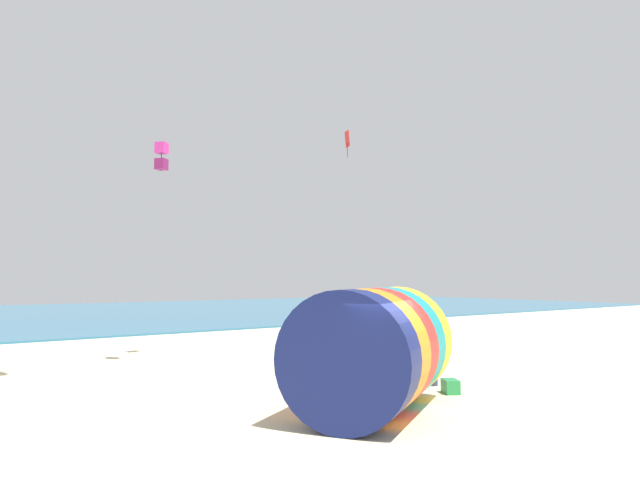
{
  "coord_description": "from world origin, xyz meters",
  "views": [
    {
      "loc": [
        -8.07,
        -8.69,
        2.97
      ],
      "look_at": [
        0.63,
        2.87,
        3.95
      ],
      "focal_mm": 32.0,
      "sensor_mm": 36.0,
      "label": 1
    }
  ],
  "objects_px": {
    "giant_inflatable_tube": "(374,350)",
    "kite_handler": "(433,354)",
    "kite_magenta_box": "(162,156)",
    "kite_red_diamond": "(347,140)",
    "cooler_box": "(450,386)"
  },
  "relations": [
    {
      "from": "kite_magenta_box",
      "to": "cooler_box",
      "type": "distance_m",
      "value": 12.31
    },
    {
      "from": "kite_handler",
      "to": "cooler_box",
      "type": "relative_size",
      "value": 3.23
    },
    {
      "from": "kite_red_diamond",
      "to": "cooler_box",
      "type": "relative_size",
      "value": 2.42
    },
    {
      "from": "kite_magenta_box",
      "to": "kite_red_diamond",
      "type": "bearing_deg",
      "value": 6.89
    },
    {
      "from": "kite_red_diamond",
      "to": "kite_magenta_box",
      "type": "bearing_deg",
      "value": -173.11
    },
    {
      "from": "giant_inflatable_tube",
      "to": "cooler_box",
      "type": "xyz_separation_m",
      "value": [
        2.97,
        0.35,
        -1.2
      ]
    },
    {
      "from": "kite_red_diamond",
      "to": "kite_handler",
      "type": "bearing_deg",
      "value": -116.5
    },
    {
      "from": "kite_handler",
      "to": "kite_magenta_box",
      "type": "distance_m",
      "value": 11.38
    },
    {
      "from": "kite_handler",
      "to": "cooler_box",
      "type": "bearing_deg",
      "value": -115.33
    },
    {
      "from": "cooler_box",
      "to": "kite_red_diamond",
      "type": "bearing_deg",
      "value": 63.62
    },
    {
      "from": "giant_inflatable_tube",
      "to": "kite_handler",
      "type": "bearing_deg",
      "value": 21.42
    },
    {
      "from": "kite_handler",
      "to": "cooler_box",
      "type": "distance_m",
      "value": 1.3
    },
    {
      "from": "kite_magenta_box",
      "to": "giant_inflatable_tube",
      "type": "bearing_deg",
      "value": -82.01
    },
    {
      "from": "giant_inflatable_tube",
      "to": "kite_handler",
      "type": "xyz_separation_m",
      "value": [
        3.45,
        1.35,
        -0.52
      ]
    },
    {
      "from": "giant_inflatable_tube",
      "to": "kite_handler",
      "type": "distance_m",
      "value": 3.74
    }
  ]
}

